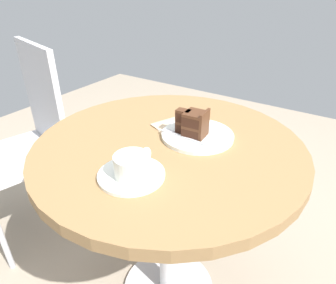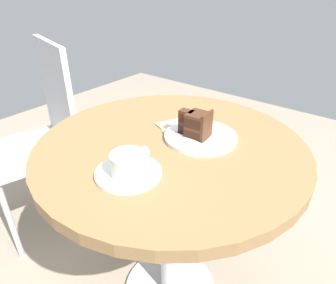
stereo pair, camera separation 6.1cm
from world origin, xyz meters
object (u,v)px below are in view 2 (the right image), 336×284
coffee_cup (129,163)px  fork (181,135)px  saucer (128,173)px  cake_slice (196,125)px  teaspoon (147,163)px  napkin (186,129)px  cafe_chair (44,127)px  cake_plate (201,137)px

coffee_cup → fork: (0.23, 0.01, -0.02)m
saucer → cake_slice: cake_slice is taller
coffee_cup → fork: size_ratio=0.76×
teaspoon → napkin: (0.24, 0.04, -0.01)m
saucer → teaspoon: teaspoon is taller
coffee_cup → fork: coffee_cup is taller
fork → cafe_chair: 0.76m
coffee_cup → fork: 0.23m
coffee_cup → cafe_chair: 0.80m
cake_plate → cafe_chair: bearing=96.2°
coffee_cup → cake_slice: cake_slice is taller
saucer → fork: 0.23m
cake_slice → saucer: bearing=172.8°
coffee_cup → saucer: bearing=72.4°
saucer → cake_plate: 0.27m
coffee_cup → teaspoon: 0.07m
cake_plate → coffee_cup: bearing=173.6°
cake_plate → cake_slice: cake_slice is taller
cake_plate → napkin: bearing=72.6°
saucer → napkin: saucer is taller
cake_slice → napkin: 0.09m
coffee_cup → napkin: bearing=7.0°
teaspoon → cafe_chair: 0.79m
teaspoon → napkin: teaspoon is taller
saucer → cake_plate: cake_plate is taller
teaspoon → cake_slice: (0.20, -0.02, 0.04)m
cafe_chair → teaspoon: bearing=5.4°
napkin → cafe_chair: (-0.11, 0.71, -0.17)m
teaspoon → fork: 0.17m
teaspoon → cake_plate: teaspoon is taller
teaspoon → cake_slice: bearing=74.7°
fork → cake_slice: bearing=-135.1°
coffee_cup → cafe_chair: bearing=75.8°
saucer → cake_plate: (0.27, -0.04, 0.00)m
cake_plate → saucer: bearing=171.8°
coffee_cup → teaspoon: bearing=-4.6°
cake_plate → fork: fork is taller
fork → napkin: 0.07m
teaspoon → cake_slice: 0.20m
cake_slice → cafe_chair: 0.81m
cake_slice → napkin: cake_slice is taller
teaspoon → napkin: 0.24m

